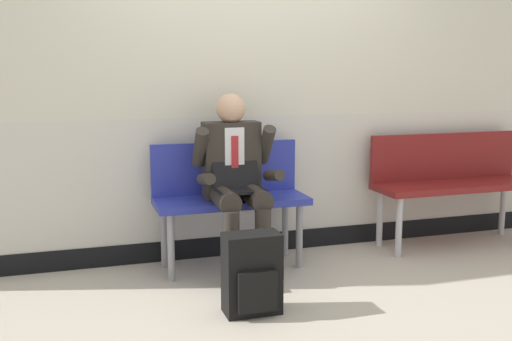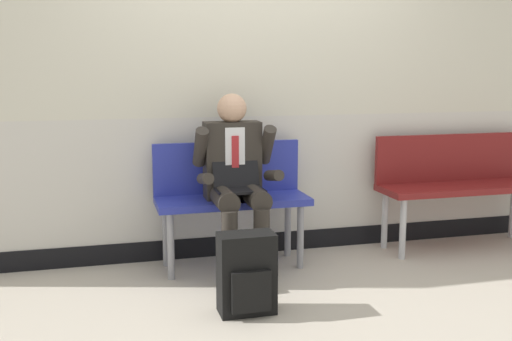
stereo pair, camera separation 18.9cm
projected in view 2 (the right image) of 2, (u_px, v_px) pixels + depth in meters
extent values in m
plane|color=#B2A899|center=(275.00, 275.00, 4.25)|extent=(18.00, 18.00, 0.00)
cube|color=beige|center=(253.00, 175.00, 4.72)|extent=(5.85, 0.12, 0.93)
cube|color=black|center=(253.00, 241.00, 4.81)|extent=(5.85, 0.14, 0.15)
cube|color=#28339E|center=(232.00, 201.00, 4.34)|extent=(1.10, 0.42, 0.05)
cube|color=#28339E|center=(227.00, 167.00, 4.48)|extent=(1.10, 0.04, 0.38)
cylinder|color=gray|center=(171.00, 246.00, 4.13)|extent=(0.05, 0.05, 0.47)
cylinder|color=gray|center=(166.00, 235.00, 4.41)|extent=(0.05, 0.05, 0.47)
cylinder|color=gray|center=(300.00, 237.00, 4.36)|extent=(0.05, 0.05, 0.47)
cylinder|color=gray|center=(288.00, 226.00, 4.65)|extent=(0.05, 0.05, 0.47)
cube|color=maroon|center=(463.00, 188.00, 4.82)|extent=(1.37, 0.42, 0.05)
cube|color=maroon|center=(452.00, 157.00, 4.96)|extent=(1.37, 0.04, 0.39)
cylinder|color=#B7B7BC|center=(403.00, 229.00, 4.57)|extent=(0.05, 0.05, 0.47)
cylinder|color=#B7B7BC|center=(385.00, 219.00, 4.86)|extent=(0.05, 0.05, 0.47)
cylinder|color=#2D2823|center=(223.00, 198.00, 4.11)|extent=(0.15, 0.40, 0.15)
cylinder|color=#2D2823|center=(230.00, 249.00, 3.98)|extent=(0.11, 0.11, 0.52)
cube|color=black|center=(232.00, 285.00, 3.96)|extent=(0.10, 0.26, 0.07)
cylinder|color=#2D2823|center=(254.00, 196.00, 4.16)|extent=(0.15, 0.40, 0.15)
cylinder|color=#2D2823|center=(262.00, 247.00, 4.03)|extent=(0.11, 0.11, 0.52)
cube|color=black|center=(264.00, 282.00, 4.01)|extent=(0.10, 0.26, 0.07)
cube|color=#2D2823|center=(232.00, 160.00, 4.29)|extent=(0.40, 0.18, 0.55)
cube|color=silver|center=(235.00, 155.00, 4.20)|extent=(0.14, 0.01, 0.38)
cube|color=#B22328|center=(235.00, 159.00, 4.19)|extent=(0.05, 0.01, 0.33)
sphere|color=tan|center=(232.00, 108.00, 4.23)|extent=(0.21, 0.21, 0.21)
cylinder|color=#2D2823|center=(201.00, 147.00, 4.15)|extent=(0.09, 0.25, 0.30)
cylinder|color=#2D2823|center=(205.00, 179.00, 4.02)|extent=(0.08, 0.27, 0.12)
cylinder|color=#2D2823|center=(267.00, 145.00, 4.27)|extent=(0.09, 0.25, 0.30)
cylinder|color=#2D2823|center=(274.00, 175.00, 4.14)|extent=(0.08, 0.27, 0.12)
cube|color=black|center=(240.00, 190.00, 4.09)|extent=(0.33, 0.22, 0.02)
cube|color=black|center=(236.00, 171.00, 4.20)|extent=(0.33, 0.08, 0.21)
cube|color=black|center=(247.00, 273.00, 3.56)|extent=(0.33, 0.19, 0.49)
cube|color=black|center=(251.00, 292.00, 3.47)|extent=(0.23, 0.04, 0.24)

